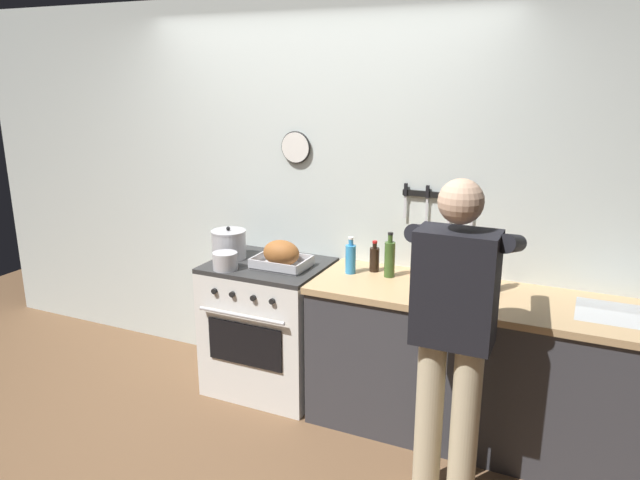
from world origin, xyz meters
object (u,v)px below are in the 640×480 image
at_px(stove, 269,326).
at_px(saucepan, 225,261).
at_px(stock_pot, 229,244).
at_px(person_cook, 454,323).
at_px(cutting_board, 458,291).
at_px(bottle_olive_oil, 390,258).
at_px(bottle_soy_sauce, 374,259).
at_px(bottle_hot_sauce, 420,263).
at_px(roasting_pan, 281,255).
at_px(bottle_wine_red, 493,268).
at_px(bottle_dish_soap, 351,258).

distance_m(stove, saucepan, 0.58).
bearing_deg(stock_pot, person_cook, -19.18).
height_order(cutting_board, bottle_olive_oil, bottle_olive_oil).
height_order(bottle_soy_sauce, bottle_hot_sauce, bottle_soy_sauce).
xyz_separation_m(person_cook, cutting_board, (-0.10, 0.56, -0.04)).
distance_m(roasting_pan, bottle_olive_oil, 0.70).
height_order(stove, bottle_olive_oil, bottle_olive_oil).
relative_size(roasting_pan, bottle_hot_sauce, 1.79).
distance_m(roasting_pan, bottle_wine_red, 1.31).
xyz_separation_m(stove, saucepan, (-0.18, -0.22, 0.51)).
relative_size(bottle_soy_sauce, bottle_wine_red, 0.60).
distance_m(roasting_pan, bottle_hot_sauce, 0.88).
relative_size(bottle_soy_sauce, bottle_hot_sauce, 1.01).
bearing_deg(bottle_hot_sauce, bottle_olive_oil, -150.40).
relative_size(roasting_pan, bottle_wine_red, 1.06).
xyz_separation_m(stove, bottle_olive_oil, (0.81, 0.08, 0.57)).
bearing_deg(bottle_olive_oil, bottle_dish_soap, -171.08).
height_order(stock_pot, bottle_hot_sauce, stock_pot).
bearing_deg(roasting_pan, bottle_soy_sauce, 17.01).
relative_size(stove, saucepan, 5.67).
height_order(bottle_soy_sauce, bottle_olive_oil, bottle_olive_oil).
bearing_deg(bottle_dish_soap, stock_pot, -176.69).
bearing_deg(bottle_soy_sauce, saucepan, -157.52).
distance_m(person_cook, bottle_wine_red, 0.68).
height_order(roasting_pan, bottle_hot_sauce, bottle_hot_sauce).
relative_size(stove, stock_pot, 3.83).
xyz_separation_m(saucepan, bottle_dish_soap, (0.75, 0.27, 0.04)).
bearing_deg(bottle_hot_sauce, person_cook, -63.49).
distance_m(roasting_pan, saucepan, 0.36).
bearing_deg(bottle_dish_soap, stove, -175.31).
distance_m(cutting_board, bottle_wine_red, 0.24).
bearing_deg(person_cook, saucepan, 77.25).
bearing_deg(bottle_dish_soap, bottle_soy_sauce, 38.27).
relative_size(cutting_board, bottle_wine_red, 1.09).
bearing_deg(stove, roasting_pan, -14.25).
xyz_separation_m(bottle_dish_soap, bottle_olive_oil, (0.24, 0.04, 0.02)).
relative_size(bottle_hot_sauce, bottle_wine_red, 0.59).
distance_m(stove, stock_pot, 0.62).
xyz_separation_m(stove, bottle_soy_sauce, (0.69, 0.14, 0.53)).
xyz_separation_m(stock_pot, bottle_soy_sauce, (0.99, 0.15, -0.01)).
height_order(cutting_board, bottle_dish_soap, bottle_dish_soap).
bearing_deg(person_cook, bottle_soy_sauce, 43.02).
relative_size(person_cook, bottle_wine_red, 5.01).
bearing_deg(bottle_soy_sauce, bottle_dish_soap, -141.73).
xyz_separation_m(stove, roasting_pan, (0.12, -0.03, 0.53)).
height_order(stove, saucepan, saucepan).
bearing_deg(stove, bottle_olive_oil, 5.96).
relative_size(roasting_pan, bottle_olive_oil, 1.25).
xyz_separation_m(roasting_pan, bottle_hot_sauce, (0.86, 0.21, 0.00)).
height_order(stove, bottle_hot_sauce, bottle_hot_sauce).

